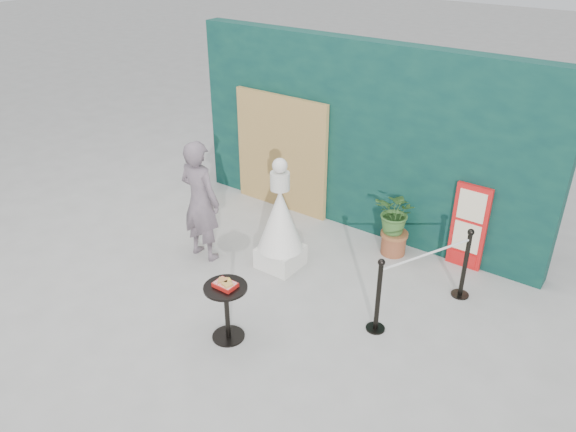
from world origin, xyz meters
name	(u,v)px	position (x,y,z in m)	size (l,w,h in m)	color
ground	(233,321)	(0.00, 0.00, 0.00)	(60.00, 60.00, 0.00)	#ADAAA5
back_wall	(362,139)	(0.00, 3.15, 1.50)	(6.00, 0.30, 3.00)	#092929
bamboo_fence	(281,153)	(-1.40, 2.94, 1.00)	(1.80, 0.08, 2.00)	tan
woman	(200,201)	(-1.38, 0.95, 0.92)	(0.67, 0.44, 1.84)	slate
menu_board	(469,227)	(1.90, 2.95, 0.65)	(0.50, 0.07, 1.30)	red
statue	(280,224)	(-0.28, 1.39, 0.69)	(0.66, 0.66, 1.70)	silver
cafe_table	(226,304)	(0.15, -0.25, 0.50)	(0.52, 0.52, 0.75)	black
food_basket	(225,284)	(0.15, -0.25, 0.79)	(0.26, 0.19, 0.11)	#B31713
planter	(396,218)	(0.91, 2.67, 0.60)	(0.61, 0.53, 1.04)	brown
stanchion_barrier	(424,280)	(1.84, 1.58, 0.49)	(0.84, 1.54, 1.03)	black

